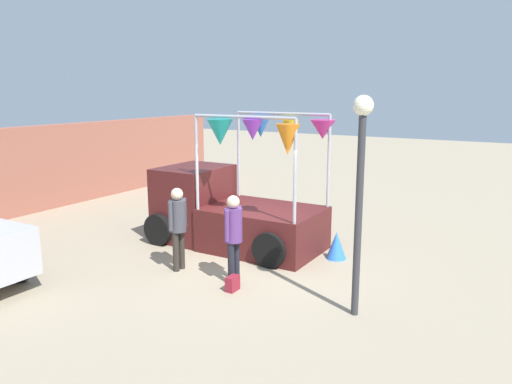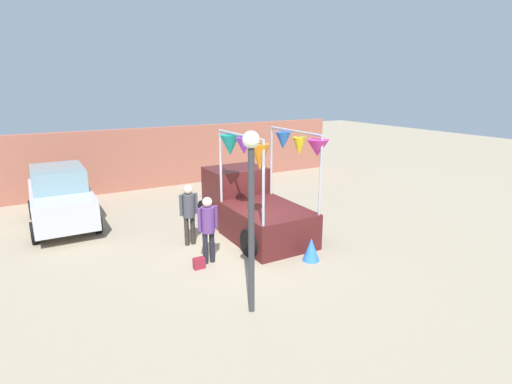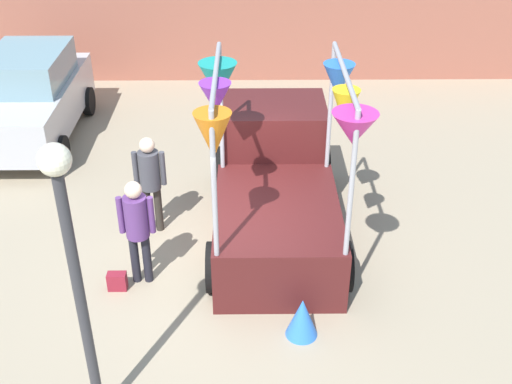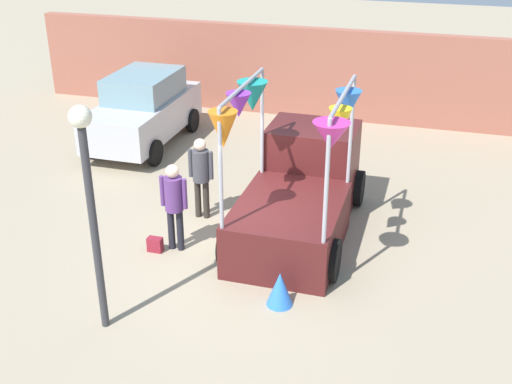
# 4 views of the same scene
# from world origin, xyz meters

# --- Properties ---
(ground_plane) EXTENTS (60.00, 60.00, 0.00)m
(ground_plane) POSITION_xyz_m (0.00, 0.00, 0.00)
(ground_plane) COLOR gray
(vendor_truck) EXTENTS (2.49, 4.13, 3.15)m
(vendor_truck) POSITION_xyz_m (0.87, 1.10, 0.89)
(vendor_truck) COLOR #4C1919
(vendor_truck) RESTS_ON ground
(parked_car) EXTENTS (1.88, 4.00, 1.88)m
(parked_car) POSITION_xyz_m (-4.12, 4.49, 0.94)
(parked_car) COLOR #B7B7BC
(parked_car) RESTS_ON ground
(person_customer) EXTENTS (0.53, 0.34, 1.72)m
(person_customer) POSITION_xyz_m (-1.18, -0.41, 1.05)
(person_customer) COLOR black
(person_customer) RESTS_ON ground
(person_vendor) EXTENTS (0.53, 0.34, 1.73)m
(person_vendor) POSITION_xyz_m (-1.17, 0.95, 1.05)
(person_vendor) COLOR #2D2823
(person_vendor) RESTS_ON ground
(handbag) EXTENTS (0.28, 0.16, 0.28)m
(handbag) POSITION_xyz_m (-1.53, -0.61, 0.14)
(handbag) COLOR maroon
(handbag) RESTS_ON ground
(street_lamp) EXTENTS (0.32, 0.32, 3.59)m
(street_lamp) POSITION_xyz_m (-1.33, -2.91, 2.37)
(street_lamp) COLOR #333338
(street_lamp) RESTS_ON ground
(brick_boundary_wall) EXTENTS (18.00, 0.36, 2.60)m
(brick_boundary_wall) POSITION_xyz_m (0.00, 7.98, 1.30)
(brick_boundary_wall) COLOR #9E5947
(brick_boundary_wall) RESTS_ON ground
(folded_kite_bundle_azure) EXTENTS (0.57, 0.57, 0.60)m
(folded_kite_bundle_azure) POSITION_xyz_m (1.15, -1.60, 0.30)
(folded_kite_bundle_azure) COLOR blue
(folded_kite_bundle_azure) RESTS_ON ground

